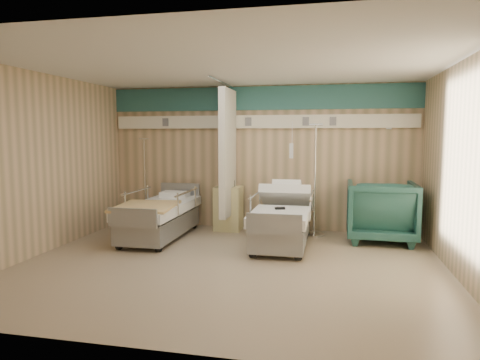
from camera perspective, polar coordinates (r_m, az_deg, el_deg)
name	(u,v)px	position (r m, az deg, el deg)	size (l,w,h in m)	color
ground	(230,265)	(6.22, -1.38, -11.25)	(6.00, 5.00, 0.00)	gray
room_walls	(231,134)	(6.19, -1.15, 6.18)	(6.04, 5.04, 2.82)	tan
bed_right	(282,226)	(7.28, 5.65, -6.14)	(1.00, 2.16, 0.63)	silver
bed_left	(160,221)	(7.83, -10.64, -5.35)	(1.00, 2.16, 0.63)	silver
bedside_cabinet	(229,208)	(8.33, -1.54, -3.80)	(0.50, 0.48, 0.85)	#DACE88
visitor_armchair	(381,211)	(7.83, 18.28, -3.95)	(1.13, 1.17, 1.06)	#1B453F
waffle_blanket	(383,179)	(7.75, 18.58, 0.17)	(0.63, 0.56, 0.07)	white
iv_stand_right	(314,213)	(7.99, 9.87, -4.35)	(0.37, 0.37, 2.05)	silver
iv_stand_left	(146,208)	(8.97, -12.48, -3.62)	(0.32, 0.32, 1.78)	silver
call_remote	(280,208)	(7.06, 5.35, -3.77)	(0.16, 0.07, 0.04)	black
tan_blanket	(146,206)	(7.37, -12.43, -3.45)	(0.94, 1.18, 0.04)	tan
toiletry_bag	(228,183)	(8.26, -1.64, -0.47)	(0.22, 0.14, 0.12)	black
white_cup	(226,183)	(8.41, -1.94, -0.35)	(0.09, 0.09, 0.12)	white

